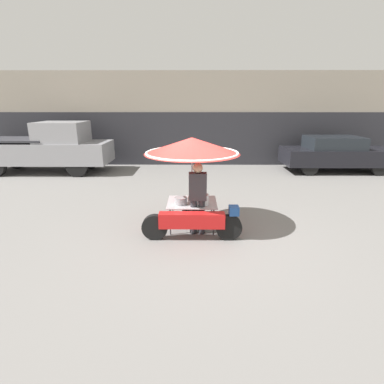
{
  "coord_description": "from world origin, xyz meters",
  "views": [
    {
      "loc": [
        -0.16,
        -6.04,
        2.8
      ],
      "look_at": [
        -0.21,
        0.4,
        0.88
      ],
      "focal_mm": 28.0,
      "sensor_mm": 36.0,
      "label": 1
    }
  ],
  "objects_px": {
    "parked_car": "(336,153)",
    "pickup_truck": "(47,148)",
    "vendor_motorcycle_cart": "(192,157)",
    "vendor_person": "(198,195)"
  },
  "relations": [
    {
      "from": "vendor_motorcycle_cart",
      "to": "parked_car",
      "type": "distance_m",
      "value": 8.61
    },
    {
      "from": "parked_car",
      "to": "pickup_truck",
      "type": "distance_m",
      "value": 12.07
    },
    {
      "from": "vendor_motorcycle_cart",
      "to": "vendor_person",
      "type": "bearing_deg",
      "value": -65.67
    },
    {
      "from": "parked_car",
      "to": "pickup_truck",
      "type": "relative_size",
      "value": 0.83
    },
    {
      "from": "parked_car",
      "to": "vendor_motorcycle_cart",
      "type": "bearing_deg",
      "value": -134.64
    },
    {
      "from": "parked_car",
      "to": "vendor_person",
      "type": "bearing_deg",
      "value": -132.86
    },
    {
      "from": "vendor_motorcycle_cart",
      "to": "parked_car",
      "type": "height_order",
      "value": "vendor_motorcycle_cart"
    },
    {
      "from": "vendor_motorcycle_cart",
      "to": "vendor_person",
      "type": "distance_m",
      "value": 0.84
    },
    {
      "from": "vendor_motorcycle_cart",
      "to": "pickup_truck",
      "type": "xyz_separation_m",
      "value": [
        -6.04,
        5.85,
        -0.67
      ]
    },
    {
      "from": "pickup_truck",
      "to": "vendor_motorcycle_cart",
      "type": "bearing_deg",
      "value": -44.05
    }
  ]
}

